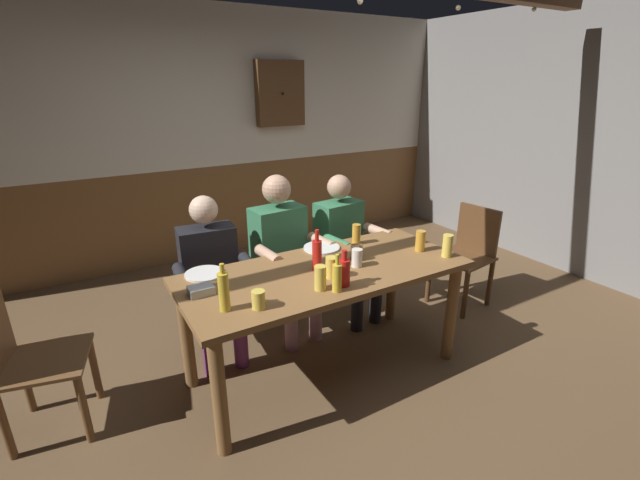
{
  "coord_description": "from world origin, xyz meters",
  "views": [
    {
      "loc": [
        -1.34,
        -2.24,
        1.93
      ],
      "look_at": [
        0.0,
        0.01,
        0.96
      ],
      "focal_mm": 24.32,
      "sensor_mm": 36.0,
      "label": 1
    }
  ],
  "objects": [
    {
      "name": "ground_plane",
      "position": [
        0.0,
        0.0,
        0.0
      ],
      "size": [
        7.39,
        7.39,
        0.0
      ],
      "primitive_type": "plane",
      "color": "brown"
    },
    {
      "name": "back_wall_upper",
      "position": [
        0.0,
        2.5,
        1.84
      ],
      "size": [
        6.16,
        0.12,
        1.63
      ],
      "primitive_type": "cube",
      "color": "silver"
    },
    {
      "name": "back_wall_wainscot",
      "position": [
        0.0,
        2.5,
        0.51
      ],
      "size": [
        6.16,
        0.12,
        1.03
      ],
      "primitive_type": "cube",
      "color": "brown",
      "rests_on": "ground_plane"
    },
    {
      "name": "side_wall_concrete",
      "position": [
        3.14,
        0.0,
        1.33
      ],
      "size": [
        0.12,
        4.88,
        2.66
      ],
      "primitive_type": "cube",
      "color": "gray",
      "rests_on": "ground_plane"
    },
    {
      "name": "dining_table",
      "position": [
        0.0,
        -0.07,
        0.67
      ],
      "size": [
        1.86,
        0.81,
        0.78
      ],
      "color": "brown",
      "rests_on": "ground_plane"
    },
    {
      "name": "person_0",
      "position": [
        -0.57,
        0.56,
        0.65
      ],
      "size": [
        0.56,
        0.54,
        1.18
      ],
      "rotation": [
        0.0,
        0.0,
        3.05
      ],
      "color": "black",
      "rests_on": "ground_plane"
    },
    {
      "name": "person_1",
      "position": [
        0.01,
        0.57,
        0.7
      ],
      "size": [
        0.56,
        0.55,
        1.27
      ],
      "rotation": [
        0.0,
        0.0,
        3.22
      ],
      "color": "#33724C",
      "rests_on": "ground_plane"
    },
    {
      "name": "person_2",
      "position": [
        0.57,
        0.56,
        0.66
      ],
      "size": [
        0.55,
        0.57,
        1.21
      ],
      "rotation": [
        0.0,
        0.0,
        3.26
      ],
      "color": "#33724C",
      "rests_on": "ground_plane"
    },
    {
      "name": "chair_empty_near_right",
      "position": [
        -1.7,
        0.31,
        0.48
      ],
      "size": [
        0.53,
        0.53,
        0.88
      ],
      "rotation": [
        0.0,
        0.0,
        -1.79
      ],
      "color": "brown",
      "rests_on": "ground_plane"
    },
    {
      "name": "chair_empty_near_left",
      "position": [
        1.63,
        0.16,
        0.48
      ],
      "size": [
        0.5,
        0.5,
        0.88
      ],
      "rotation": [
        0.0,
        0.0,
        -4.57
      ],
      "color": "brown",
      "rests_on": "ground_plane"
    },
    {
      "name": "table_candle",
      "position": [
        0.33,
        0.01,
        0.82
      ],
      "size": [
        0.04,
        0.04,
        0.08
      ],
      "primitive_type": "cylinder",
      "color": "#F9E08C",
      "rests_on": "dining_table"
    },
    {
      "name": "condiment_caddy",
      "position": [
        -0.79,
        -0.0,
        0.8
      ],
      "size": [
        0.14,
        0.1,
        0.05
      ],
      "primitive_type": "cube",
      "color": "#B2B7BC",
      "rests_on": "dining_table"
    },
    {
      "name": "plate_0",
      "position": [
        0.16,
        0.26,
        0.79
      ],
      "size": [
        0.26,
        0.26,
        0.01
      ],
      "primitive_type": "cylinder",
      "color": "white",
      "rests_on": "dining_table"
    },
    {
      "name": "plate_1",
      "position": [
        -0.7,
        0.25,
        0.79
      ],
      "size": [
        0.24,
        0.24,
        0.01
      ],
      "primitive_type": "cylinder",
      "color": "white",
      "rests_on": "dining_table"
    },
    {
      "name": "bottle_0",
      "position": [
        -0.05,
        -0.04,
        0.89
      ],
      "size": [
        0.06,
        0.06,
        0.27
      ],
      "color": "red",
      "rests_on": "dining_table"
    },
    {
      "name": "bottle_1",
      "position": [
        -0.03,
        -0.32,
        0.87
      ],
      "size": [
        0.07,
        0.07,
        0.23
      ],
      "color": "red",
      "rests_on": "dining_table"
    },
    {
      "name": "bottle_2",
      "position": [
        -0.73,
        -0.24,
        0.89
      ],
      "size": [
        0.06,
        0.06,
        0.27
      ],
      "color": "gold",
      "rests_on": "dining_table"
    },
    {
      "name": "bottle_3",
      "position": [
        -0.11,
        -0.36,
        0.87
      ],
      "size": [
        0.06,
        0.06,
        0.23
      ],
      "color": "gold",
      "rests_on": "dining_table"
    },
    {
      "name": "pint_glass_0",
      "position": [
        0.2,
        -0.13,
        0.84
      ],
      "size": [
        0.07,
        0.07,
        0.12
      ],
      "primitive_type": "cylinder",
      "color": "white",
      "rests_on": "dining_table"
    },
    {
      "name": "pint_glass_1",
      "position": [
        -0.18,
        -0.3,
        0.85
      ],
      "size": [
        0.07,
        0.07,
        0.15
      ],
      "primitive_type": "cylinder",
      "color": "#E5C64C",
      "rests_on": "dining_table"
    },
    {
      "name": "pint_glass_2",
      "position": [
        0.74,
        -0.14,
        0.85
      ],
      "size": [
        0.07,
        0.07,
        0.15
      ],
      "primitive_type": "cylinder",
      "color": "gold",
      "rests_on": "dining_table"
    },
    {
      "name": "pint_glass_3",
      "position": [
        0.44,
        0.21,
        0.85
      ],
      "size": [
        0.06,
        0.06,
        0.15
      ],
      "primitive_type": "cylinder",
      "color": "gold",
      "rests_on": "dining_table"
    },
    {
      "name": "pint_glass_4",
      "position": [
        0.83,
        -0.31,
        0.86
      ],
      "size": [
        0.07,
        0.07,
        0.16
      ],
      "primitive_type": "cylinder",
      "color": "#E5C64C",
      "rests_on": "dining_table"
    },
    {
      "name": "pint_glass_5",
      "position": [
        -0.04,
        -0.19,
        0.85
      ],
      "size": [
        0.08,
        0.08,
        0.13
      ],
      "primitive_type": "cylinder",
      "color": "#E5C64C",
      "rests_on": "dining_table"
    },
    {
      "name": "pint_glass_6",
      "position": [
        -0.57,
        -0.32,
        0.83
      ],
      "size": [
        0.07,
        0.07,
        0.1
      ],
      "primitive_type": "cylinder",
      "color": "#E5C64C",
      "rests_on": "dining_table"
    },
    {
      "name": "pint_glass_7",
      "position": [
        0.25,
        -0.04,
        0.83
      ],
      "size": [
        0.07,
        0.07,
        0.11
      ],
      "primitive_type": "cylinder",
      "color": "#4C2D19",
      "rests_on": "dining_table"
    },
    {
      "name": "wall_dart_cabinet",
      "position": [
        0.89,
        2.37,
        1.78
      ],
      "size": [
        0.56,
        0.15,
        0.7
      ],
      "color": "brown"
    }
  ]
}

